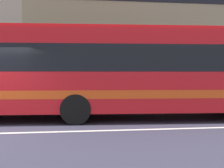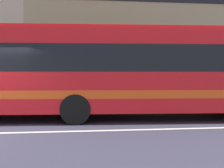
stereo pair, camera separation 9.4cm
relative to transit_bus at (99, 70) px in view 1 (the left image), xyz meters
name	(u,v)px [view 1 (the left image)]	position (x,y,z in m)	size (l,w,h in m)	color
hedge_row_far	(3,98)	(-4.42, 3.45, -1.33)	(12.33, 1.10, 0.99)	#21602D
apartment_block_right	(163,17)	(6.44, 12.34, 4.79)	(21.30, 10.90, 13.21)	tan
transit_bus	(99,70)	(0.00, 0.00, 0.00)	(12.57, 3.23, 3.30)	red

